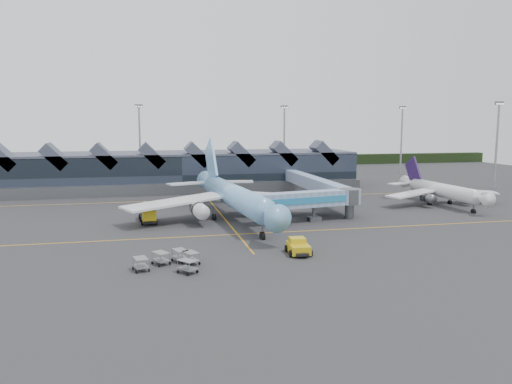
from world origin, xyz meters
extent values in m
plane|color=#28282A|center=(0.00, 0.00, 0.00)|extent=(260.00, 260.00, 0.00)
cube|color=orange|center=(0.00, -8.00, 0.01)|extent=(120.00, 0.25, 0.01)
cube|color=orange|center=(0.00, 28.00, 0.01)|extent=(120.00, 0.25, 0.01)
cube|color=orange|center=(0.00, 10.00, 0.01)|extent=(0.25, 60.00, 0.01)
cube|color=black|center=(0.00, 110.00, 2.00)|extent=(260.00, 4.00, 4.00)
cube|color=black|center=(-5.00, 48.00, 4.50)|extent=(90.00, 20.00, 9.00)
cube|color=#43495A|center=(-5.00, 48.00, 9.20)|extent=(90.00, 20.00, 0.60)
cube|color=#54575C|center=(-5.00, 37.00, 1.30)|extent=(90.00, 2.50, 2.60)
cube|color=#43495A|center=(-45.00, 41.00, 9.30)|extent=(6.43, 6.00, 6.43)
cube|color=#43495A|center=(-34.00, 41.00, 9.30)|extent=(6.43, 6.00, 6.43)
cube|color=#43495A|center=(-23.00, 41.00, 9.30)|extent=(6.43, 6.00, 6.43)
cube|color=#43495A|center=(-12.00, 41.00, 9.30)|extent=(6.43, 6.00, 6.43)
cube|color=#43495A|center=(-1.00, 41.00, 9.30)|extent=(6.43, 6.00, 6.43)
cube|color=#43495A|center=(10.00, 41.00, 9.30)|extent=(6.43, 6.00, 6.43)
cube|color=#43495A|center=(21.00, 41.00, 9.30)|extent=(6.43, 6.00, 6.43)
cube|color=#43495A|center=(32.00, 41.00, 9.30)|extent=(6.43, 6.00, 6.43)
cylinder|color=gray|center=(-15.00, 72.00, 11.00)|extent=(0.56, 0.56, 22.00)
cube|color=#54575C|center=(-15.00, 72.00, 22.00)|extent=(2.40, 0.50, 0.90)
cylinder|color=gray|center=(30.00, 72.00, 11.00)|extent=(0.56, 0.56, 22.00)
cube|color=#54575C|center=(30.00, 72.00, 22.00)|extent=(2.40, 0.50, 0.90)
cylinder|color=gray|center=(70.00, 70.00, 11.00)|extent=(0.56, 0.56, 22.00)
cube|color=#54575C|center=(70.00, 70.00, 22.00)|extent=(2.40, 0.50, 0.90)
cylinder|color=gray|center=(75.00, 30.00, 11.00)|extent=(0.56, 0.56, 22.00)
cube|color=#54575C|center=(75.00, 30.00, 22.00)|extent=(2.40, 0.50, 0.90)
cylinder|color=#6BA3D9|center=(1.55, 3.15, 4.30)|extent=(7.06, 32.57, 3.99)
cone|color=#6BA3D9|center=(3.36, -15.70, 4.30)|extent=(4.50, 5.90, 3.99)
cube|color=black|center=(3.42, -16.39, 5.14)|extent=(1.54, 0.48, 0.48)
cone|color=#6BA3D9|center=(-0.35, 22.92, 4.60)|extent=(4.68, 7.74, 3.99)
cube|color=silver|center=(-8.74, 3.51, 3.61)|extent=(19.03, 12.73, 1.32)
cube|color=silver|center=(11.58, 5.46, 3.61)|extent=(19.01, 9.80, 1.32)
cylinder|color=silver|center=(-5.00, 0.20, 2.61)|extent=(2.99, 5.75, 2.47)
cylinder|color=silver|center=(8.54, 1.50, 2.61)|extent=(2.99, 5.75, 2.47)
cube|color=#6BA3D9|center=(-0.17, 21.08, 8.77)|extent=(1.45, 10.21, 11.00)
cube|color=silver|center=(-5.11, 21.07, 4.60)|extent=(8.92, 5.82, 0.26)
cube|color=silver|center=(4.68, 22.01, 4.60)|extent=(8.70, 4.43, 0.26)
cylinder|color=#54575C|center=(3.00, -12.03, 1.15)|extent=(0.29, 0.29, 2.31)
cylinder|color=#54575C|center=(-1.96, 4.20, 1.15)|extent=(0.29, 0.29, 2.31)
cylinder|color=#54575C|center=(4.79, 4.85, 1.15)|extent=(0.29, 0.29, 2.31)
cylinder|color=black|center=(3.00, -12.03, 0.42)|extent=(0.61, 1.52, 1.48)
cylinder|color=silver|center=(46.76, 9.49, 3.11)|extent=(3.83, 20.26, 2.88)
cone|color=silver|center=(47.32, -2.29, 3.11)|extent=(3.04, 3.59, 2.88)
cube|color=black|center=(47.34, -2.73, 3.71)|extent=(1.11, 0.39, 0.48)
cone|color=silver|center=(46.17, 21.86, 3.32)|extent=(3.09, 4.74, 2.88)
cube|color=silver|center=(39.99, 10.09, 2.60)|extent=(12.53, 7.74, 0.96)
cube|color=silver|center=(53.44, 10.74, 2.60)|extent=(12.54, 6.77, 0.96)
cylinder|color=#54575C|center=(42.34, 7.84, 1.88)|extent=(1.95, 3.54, 1.78)
cylinder|color=#54575C|center=(51.31, 8.27, 1.88)|extent=(1.95, 3.54, 1.78)
cube|color=#2D184A|center=(46.22, 20.71, 5.98)|extent=(0.74, 6.48, 7.02)
cube|color=silver|center=(42.97, 20.84, 3.32)|extent=(5.84, 3.51, 0.24)
cube|color=silver|center=(49.45, 21.15, 3.32)|extent=(5.78, 3.05, 0.24)
cylinder|color=#54575C|center=(47.21, 0.01, 0.83)|extent=(0.27, 0.27, 1.67)
cylinder|color=#54575C|center=(44.27, 10.24, 0.83)|extent=(0.27, 0.27, 1.67)
cylinder|color=#54575C|center=(49.16, 10.47, 0.83)|extent=(0.27, 0.27, 1.67)
cylinder|color=black|center=(47.21, 0.01, 0.30)|extent=(0.48, 1.09, 1.07)
cube|color=#7297BE|center=(12.27, -1.14, 3.97)|extent=(18.48, 5.90, 2.65)
cube|color=teal|center=(12.52, -2.53, 3.97)|extent=(18.02, 3.31, 1.10)
cube|color=#7297BE|center=(2.37, -2.89, 3.97)|extent=(2.85, 3.30, 2.74)
cylinder|color=#54575C|center=(14.97, -0.66, 1.98)|extent=(0.64, 0.64, 3.97)
cube|color=#54575C|center=(14.97, -0.66, 0.41)|extent=(2.48, 2.18, 0.82)
cylinder|color=black|center=(14.07, -0.82, 0.32)|extent=(0.50, 0.87, 0.82)
cylinder|color=black|center=(15.87, -0.50, 0.32)|extent=(0.50, 0.87, 0.82)
cylinder|color=#54575C|center=(22.17, 0.62, 3.97)|extent=(4.02, 4.02, 2.74)
cylinder|color=#54575C|center=(22.17, 0.62, 1.98)|extent=(1.65, 1.65, 3.97)
cube|color=black|center=(-13.51, 4.93, 0.70)|extent=(2.90, 8.50, 0.46)
cube|color=gold|center=(-13.25, 1.78, 1.67)|extent=(2.39, 2.22, 2.04)
cube|color=black|center=(-13.19, 1.04, 2.13)|extent=(2.05, 0.31, 0.93)
cylinder|color=silver|center=(-13.60, 6.04, 1.95)|extent=(2.57, 5.54, 2.13)
sphere|color=silver|center=(-13.82, 8.72, 1.95)|extent=(2.04, 2.04, 2.04)
sphere|color=silver|center=(-13.38, 3.35, 1.95)|extent=(2.04, 2.04, 2.04)
cylinder|color=black|center=(-14.43, 2.06, 0.46)|extent=(0.40, 0.95, 0.93)
cylinder|color=black|center=(-12.12, 2.25, 0.46)|extent=(0.40, 0.95, 0.93)
cylinder|color=black|center=(-14.70, 5.29, 0.46)|extent=(0.40, 0.95, 0.93)
cylinder|color=black|center=(-12.39, 5.48, 0.46)|extent=(0.40, 0.95, 0.93)
cylinder|color=black|center=(-14.89, 7.61, 0.46)|extent=(0.40, 0.95, 0.93)
cylinder|color=black|center=(-12.58, 7.80, 0.46)|extent=(0.40, 0.95, 0.93)
cube|color=gold|center=(5.72, -21.15, 0.80)|extent=(2.78, 4.27, 1.14)
cube|color=gold|center=(5.76, -20.47, 1.66)|extent=(2.17, 1.96, 0.80)
cube|color=black|center=(5.58, -23.31, 0.51)|extent=(1.65, 1.02, 0.34)
cylinder|color=black|center=(4.32, -22.43, 0.46)|extent=(0.40, 0.93, 0.91)
cylinder|color=black|center=(6.94, -22.60, 0.46)|extent=(0.40, 0.93, 0.91)
cylinder|color=black|center=(4.50, -19.70, 0.46)|extent=(0.40, 0.93, 0.91)
cylinder|color=black|center=(7.12, -19.87, 0.46)|extent=(0.40, 0.93, 0.91)
cube|color=gray|center=(-12.10, -22.21, 0.55)|extent=(2.29, 2.61, 0.15)
cube|color=gray|center=(-12.10, -22.21, 1.50)|extent=(2.29, 2.61, 0.08)
cylinder|color=black|center=(-11.82, -21.15, 0.18)|extent=(0.28, 0.37, 0.36)
cube|color=gray|center=(-8.55, -22.89, 0.55)|extent=(2.15, 2.58, 0.15)
cube|color=gray|center=(-8.55, -22.89, 1.50)|extent=(2.15, 2.58, 0.08)
cylinder|color=black|center=(-8.17, -21.86, 0.18)|extent=(0.25, 0.38, 0.36)
cube|color=gray|center=(-14.49, -24.30, 0.55)|extent=(1.90, 2.48, 0.15)
cube|color=gray|center=(-14.49, -24.30, 1.50)|extent=(1.90, 2.48, 0.08)
cylinder|color=black|center=(-13.95, -23.34, 0.18)|extent=(0.21, 0.38, 0.36)
cube|color=gray|center=(-9.23, -26.44, 0.55)|extent=(2.45, 2.61, 0.15)
cube|color=gray|center=(-9.23, -26.44, 1.50)|extent=(2.45, 2.61, 0.08)
cylinder|color=black|center=(-9.12, -25.35, 0.18)|extent=(0.31, 0.36, 0.36)
cube|color=gray|center=(-9.72, -21.51, 0.55)|extent=(2.07, 2.55, 0.15)
cube|color=gray|center=(-9.72, -21.51, 1.50)|extent=(2.07, 2.55, 0.08)
cylinder|color=black|center=(-9.28, -20.50, 0.18)|extent=(0.24, 0.38, 0.36)
camera|label=1|loc=(-13.62, -82.28, 17.23)|focal=35.00mm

